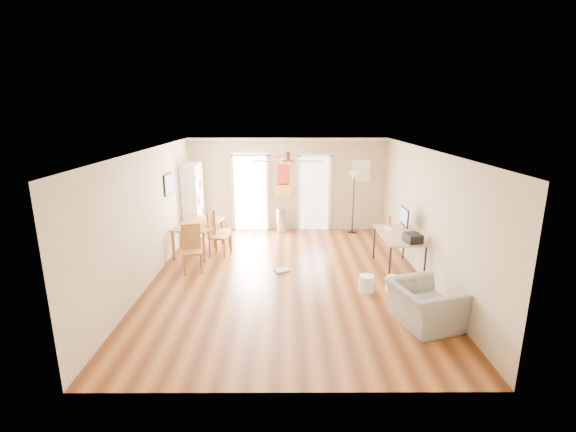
{
  "coord_description": "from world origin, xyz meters",
  "views": [
    {
      "loc": [
        -0.03,
        -7.71,
        3.33
      ],
      "look_at": [
        0.0,
        0.6,
        1.15
      ],
      "focal_mm": 25.2,
      "sensor_mm": 36.0,
      "label": 1
    }
  ],
  "objects_px": {
    "torchiere_lamp": "(353,203)",
    "computer_desk": "(397,253)",
    "trash_can": "(282,220)",
    "armchair": "(424,305)",
    "dining_chair_right_a": "(222,229)",
    "wastebasket_a": "(366,284)",
    "printer": "(413,238)",
    "wastebasket_b": "(392,284)",
    "dining_table": "(199,237)",
    "bookshelf": "(193,201)",
    "dining_chair_near": "(192,249)",
    "dining_chair_right_b": "(220,234)"
  },
  "relations": [
    {
      "from": "dining_table",
      "to": "torchiere_lamp",
      "type": "distance_m",
      "value": 4.29
    },
    {
      "from": "dining_chair_right_a",
      "to": "printer",
      "type": "xyz_separation_m",
      "value": [
        4.05,
        -1.88,
        0.38
      ]
    },
    {
      "from": "printer",
      "to": "armchair",
      "type": "relative_size",
      "value": 0.32
    },
    {
      "from": "bookshelf",
      "to": "trash_can",
      "type": "height_order",
      "value": "bookshelf"
    },
    {
      "from": "armchair",
      "to": "computer_desk",
      "type": "bearing_deg",
      "value": -21.54
    },
    {
      "from": "dining_chair_right_a",
      "to": "wastebasket_b",
      "type": "bearing_deg",
      "value": -139.88
    },
    {
      "from": "dining_chair_right_a",
      "to": "printer",
      "type": "height_order",
      "value": "dining_chair_right_a"
    },
    {
      "from": "dining_table",
      "to": "computer_desk",
      "type": "height_order",
      "value": "computer_desk"
    },
    {
      "from": "bookshelf",
      "to": "printer",
      "type": "distance_m",
      "value": 5.81
    },
    {
      "from": "dining_chair_right_b",
      "to": "dining_chair_right_a",
      "type": "bearing_deg",
      "value": 15.27
    },
    {
      "from": "bookshelf",
      "to": "dining_chair_near",
      "type": "relative_size",
      "value": 2.0
    },
    {
      "from": "computer_desk",
      "to": "wastebasket_b",
      "type": "relative_size",
      "value": 5.17
    },
    {
      "from": "printer",
      "to": "wastebasket_b",
      "type": "height_order",
      "value": "printer"
    },
    {
      "from": "torchiere_lamp",
      "to": "computer_desk",
      "type": "relative_size",
      "value": 1.13
    },
    {
      "from": "printer",
      "to": "wastebasket_b",
      "type": "distance_m",
      "value": 1.02
    },
    {
      "from": "dining_chair_right_a",
      "to": "dining_chair_right_b",
      "type": "relative_size",
      "value": 1.02
    },
    {
      "from": "printer",
      "to": "computer_desk",
      "type": "bearing_deg",
      "value": 92.49
    },
    {
      "from": "wastebasket_b",
      "to": "armchair",
      "type": "bearing_deg",
      "value": -81.82
    },
    {
      "from": "bookshelf",
      "to": "dining_table",
      "type": "relative_size",
      "value": 1.4
    },
    {
      "from": "dining_chair_near",
      "to": "printer",
      "type": "relative_size",
      "value": 2.96
    },
    {
      "from": "dining_chair_right_a",
      "to": "armchair",
      "type": "xyz_separation_m",
      "value": [
        3.75,
        -3.59,
        -0.19
      ]
    },
    {
      "from": "bookshelf",
      "to": "dining_table",
      "type": "xyz_separation_m",
      "value": [
        0.38,
        -1.2,
        -0.64
      ]
    },
    {
      "from": "dining_table",
      "to": "wastebasket_b",
      "type": "distance_m",
      "value": 4.72
    },
    {
      "from": "printer",
      "to": "dining_chair_near",
      "type": "bearing_deg",
      "value": 162.08
    },
    {
      "from": "torchiere_lamp",
      "to": "wastebasket_b",
      "type": "relative_size",
      "value": 5.83
    },
    {
      "from": "dining_chair_near",
      "to": "trash_can",
      "type": "relative_size",
      "value": 1.49
    },
    {
      "from": "computer_desk",
      "to": "torchiere_lamp",
      "type": "bearing_deg",
      "value": 100.16
    },
    {
      "from": "wastebasket_a",
      "to": "dining_chair_near",
      "type": "bearing_deg",
      "value": 164.12
    },
    {
      "from": "dining_chair_right_a",
      "to": "wastebasket_a",
      "type": "height_order",
      "value": "dining_chair_right_a"
    },
    {
      "from": "dining_table",
      "to": "computer_desk",
      "type": "relative_size",
      "value": 0.93
    },
    {
      "from": "dining_chair_right_a",
      "to": "dining_chair_right_b",
      "type": "height_order",
      "value": "dining_chair_right_a"
    },
    {
      "from": "dining_table",
      "to": "dining_chair_near",
      "type": "height_order",
      "value": "dining_chair_near"
    },
    {
      "from": "dining_chair_right_b",
      "to": "trash_can",
      "type": "relative_size",
      "value": 1.54
    },
    {
      "from": "computer_desk",
      "to": "printer",
      "type": "height_order",
      "value": "printer"
    },
    {
      "from": "dining_chair_right_b",
      "to": "printer",
      "type": "xyz_separation_m",
      "value": [
        4.05,
        -1.52,
        0.39
      ]
    },
    {
      "from": "computer_desk",
      "to": "dining_chair_right_b",
      "type": "bearing_deg",
      "value": 165.71
    },
    {
      "from": "trash_can",
      "to": "computer_desk",
      "type": "distance_m",
      "value": 3.81
    },
    {
      "from": "wastebasket_a",
      "to": "armchair",
      "type": "distance_m",
      "value": 1.4
    },
    {
      "from": "torchiere_lamp",
      "to": "wastebasket_a",
      "type": "xyz_separation_m",
      "value": [
        -0.34,
        -3.84,
        -0.7
      ]
    },
    {
      "from": "bookshelf",
      "to": "dining_chair_right_b",
      "type": "relative_size",
      "value": 1.93
    },
    {
      "from": "dining_chair_right_b",
      "to": "torchiere_lamp",
      "type": "relative_size",
      "value": 0.6
    },
    {
      "from": "trash_can",
      "to": "wastebasket_b",
      "type": "bearing_deg",
      "value": -61.34
    },
    {
      "from": "bookshelf",
      "to": "dining_table",
      "type": "height_order",
      "value": "bookshelf"
    },
    {
      "from": "dining_chair_near",
      "to": "trash_can",
      "type": "distance_m",
      "value": 3.47
    },
    {
      "from": "bookshelf",
      "to": "computer_desk",
      "type": "relative_size",
      "value": 1.3
    },
    {
      "from": "dining_chair_near",
      "to": "computer_desk",
      "type": "height_order",
      "value": "dining_chair_near"
    },
    {
      "from": "bookshelf",
      "to": "torchiere_lamp",
      "type": "relative_size",
      "value": 1.15
    },
    {
      "from": "torchiere_lamp",
      "to": "computer_desk",
      "type": "xyz_separation_m",
      "value": [
        0.5,
        -2.81,
        -0.45
      ]
    },
    {
      "from": "trash_can",
      "to": "armchair",
      "type": "distance_m",
      "value": 5.62
    },
    {
      "from": "wastebasket_b",
      "to": "armchair",
      "type": "distance_m",
      "value": 1.25
    }
  ]
}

